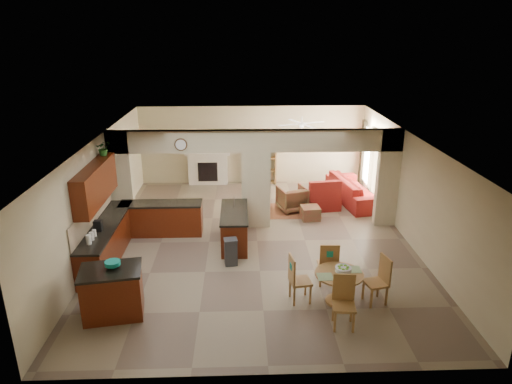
{
  "coord_description": "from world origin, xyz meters",
  "views": [
    {
      "loc": [
        -0.43,
        -11.01,
        5.34
      ],
      "look_at": [
        -0.02,
        0.3,
        1.29
      ],
      "focal_mm": 32.0,
      "sensor_mm": 36.0,
      "label": 1
    }
  ],
  "objects_px": {
    "kitchen_island": "(113,292)",
    "dining_table": "(339,282)",
    "armchair": "(292,199)",
    "sofa": "(355,190)"
  },
  "relations": [
    {
      "from": "armchair",
      "to": "sofa",
      "type": "bearing_deg",
      "value": -178.59
    },
    {
      "from": "kitchen_island",
      "to": "dining_table",
      "type": "bearing_deg",
      "value": -5.88
    },
    {
      "from": "kitchen_island",
      "to": "armchair",
      "type": "xyz_separation_m",
      "value": [
        4.12,
        5.39,
        -0.13
      ]
    },
    {
      "from": "kitchen_island",
      "to": "dining_table",
      "type": "height_order",
      "value": "kitchen_island"
    },
    {
      "from": "kitchen_island",
      "to": "sofa",
      "type": "height_order",
      "value": "kitchen_island"
    },
    {
      "from": "dining_table",
      "to": "armchair",
      "type": "relative_size",
      "value": 1.19
    },
    {
      "from": "armchair",
      "to": "kitchen_island",
      "type": "bearing_deg",
      "value": 35.59
    },
    {
      "from": "kitchen_island",
      "to": "sofa",
      "type": "distance_m",
      "value": 8.73
    },
    {
      "from": "dining_table",
      "to": "kitchen_island",
      "type": "bearing_deg",
      "value": -176.55
    },
    {
      "from": "kitchen_island",
      "to": "armchair",
      "type": "relative_size",
      "value": 1.53
    }
  ]
}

